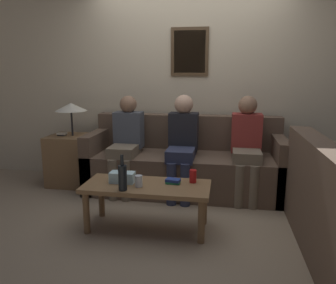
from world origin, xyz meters
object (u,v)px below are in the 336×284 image
object	(u,v)px
couch_main	(185,165)
wine_bottle	(123,177)
person_right	(247,143)
person_middle	(182,141)
drinking_glass	(139,181)
person_left	(126,140)
coffee_table	(147,191)

from	to	relation	value
couch_main	wine_bottle	world-z (taller)	couch_main
person_right	person_middle	bearing A→B (deg)	-177.35
drinking_glass	person_right	world-z (taller)	person_right
wine_bottle	person_right	size ratio (longest dim) A/B	0.27
drinking_glass	person_right	xyz separation A→B (m)	(1.00, 1.01, 0.17)
couch_main	person_left	world-z (taller)	person_left
couch_main	person_left	bearing A→B (deg)	-167.08
person_right	drinking_glass	bearing A→B (deg)	-134.76
drinking_glass	person_middle	distance (m)	1.03
couch_main	coffee_table	world-z (taller)	couch_main
drinking_glass	person_middle	bearing A→B (deg)	74.63
person_left	coffee_table	bearing A→B (deg)	-63.00
person_left	person_middle	world-z (taller)	person_middle
couch_main	drinking_glass	size ratio (longest dim) A/B	22.53
coffee_table	wine_bottle	world-z (taller)	wine_bottle
person_left	person_right	world-z (taller)	person_right
coffee_table	wine_bottle	xyz separation A→B (m)	(-0.17, -0.18, 0.18)
couch_main	person_right	world-z (taller)	person_right
coffee_table	person_right	size ratio (longest dim) A/B	0.98
person_middle	person_right	xyz separation A→B (m)	(0.73, 0.03, -0.00)
person_left	person_right	bearing A→B (deg)	0.62
couch_main	person_middle	world-z (taller)	person_middle
drinking_glass	person_middle	world-z (taller)	person_middle
couch_main	person_left	xyz separation A→B (m)	(-0.69, -0.16, 0.33)
person_left	person_middle	distance (m)	0.68
person_right	couch_main	bearing A→B (deg)	168.78
drinking_glass	person_middle	xyz separation A→B (m)	(0.27, 0.98, 0.18)
coffee_table	wine_bottle	size ratio (longest dim) A/B	3.64
couch_main	coffee_table	bearing A→B (deg)	-101.43
coffee_table	wine_bottle	bearing A→B (deg)	-134.03
person_right	wine_bottle	bearing A→B (deg)	-134.86
person_middle	person_right	world-z (taller)	person_middle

